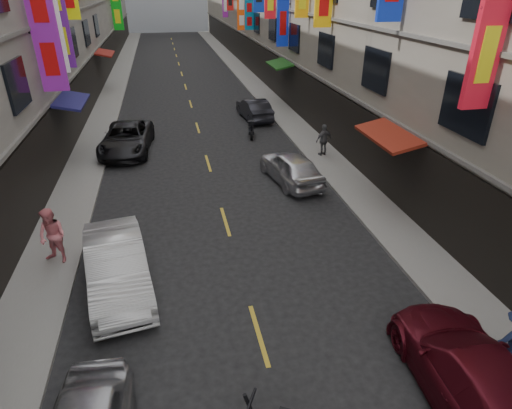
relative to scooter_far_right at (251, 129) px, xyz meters
name	(u,v)px	position (x,y,z in m)	size (l,w,h in m)	color
sidewalk_left	(114,89)	(-8.93, 14.35, -0.38)	(2.00, 90.00, 0.12)	slate
sidewalk_right	(253,83)	(3.07, 14.35, -0.38)	(2.00, 90.00, 0.12)	slate
street_awnings	(176,95)	(-4.19, -1.65, 2.56)	(13.99, 35.20, 0.41)	#16541A
lane_markings	(188,95)	(-2.93, 11.35, -0.44)	(0.12, 80.20, 0.01)	gold
scooter_far_right	(251,129)	(0.00, 0.00, 0.00)	(0.60, 1.79, 1.14)	black
car_left_mid	(117,266)	(-6.55, -12.91, 0.33)	(1.63, 4.68, 1.54)	silver
car_left_far	(127,138)	(-6.93, -1.07, 0.28)	(2.40, 5.21, 1.45)	black
car_right_near	(475,378)	(1.06, -18.54, 0.30)	(2.07, 5.09, 1.48)	#550E19
car_right_mid	(291,167)	(0.50, -6.65, 0.27)	(1.67, 4.16, 1.42)	silver
car_right_far	(254,109)	(0.90, 3.50, 0.23)	(1.43, 4.11, 1.35)	#23232A
pedestrian_lfar	(53,236)	(-8.57, -11.28, 0.61)	(0.90, 0.62, 1.86)	#E57982
pedestrian_rfar	(324,140)	(2.98, -4.03, 0.49)	(0.96, 0.54, 1.63)	#535255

